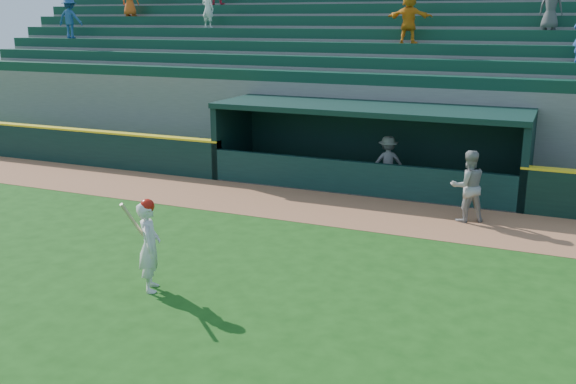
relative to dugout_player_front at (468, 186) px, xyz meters
The scene contains 9 objects.
ground 6.26m from the dugout_player_front, 122.90° to the right, with size 120.00×120.00×0.00m, color #174711.
warning_track 3.50m from the dugout_player_front, behind, with size 40.00×3.00×0.01m, color #99603D.
field_wall_left 15.68m from the dugout_player_front, behind, with size 15.50×0.30×1.20m, color black.
wall_stripe_left 15.68m from the dugout_player_front, behind, with size 15.50×0.32×0.06m, color yellow.
dugout_player_front is the anchor object (origin of this frame).
dugout_player_inside 3.68m from the dugout_player_front, 137.41° to the left, with size 1.02×0.59×1.58m, color gray.
dugout 4.40m from the dugout_player_front, 140.18° to the left, with size 9.40×2.80×2.46m.
stands 8.25m from the dugout_player_front, 114.59° to the left, with size 34.50×6.25×7.57m.
batter_at_plate 8.28m from the dugout_player_front, 125.75° to the right, with size 0.67×0.85×1.80m.
Camera 1 is at (5.36, -10.86, 4.98)m, focal length 40.00 mm.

